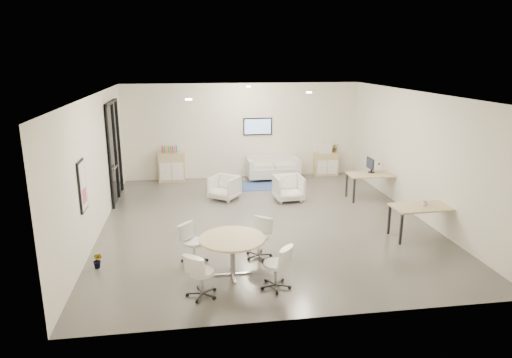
{
  "coord_description": "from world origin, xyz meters",
  "views": [
    {
      "loc": [
        -1.82,
        -10.78,
        4.06
      ],
      "look_at": [
        -0.16,
        0.4,
        1.01
      ],
      "focal_mm": 32.0,
      "sensor_mm": 36.0,
      "label": 1
    }
  ],
  "objects_px": {
    "sideboard_left": "(172,167)",
    "round_table": "(232,242)",
    "armchair_left": "(224,187)",
    "desk_rear": "(373,176)",
    "desk_front": "(424,209)",
    "sideboard_right": "(326,164)",
    "armchair_right": "(289,187)",
    "loveseat": "(273,169)"
  },
  "relations": [
    {
      "from": "desk_front",
      "to": "loveseat",
      "type": "bearing_deg",
      "value": 111.43
    },
    {
      "from": "sideboard_left",
      "to": "desk_rear",
      "type": "distance_m",
      "value": 6.52
    },
    {
      "from": "sideboard_left",
      "to": "desk_front",
      "type": "bearing_deg",
      "value": -44.92
    },
    {
      "from": "sideboard_left",
      "to": "desk_front",
      "type": "distance_m",
      "value": 8.27
    },
    {
      "from": "armchair_right",
      "to": "desk_front",
      "type": "xyz_separation_m",
      "value": [
        2.45,
        -3.19,
        0.28
      ]
    },
    {
      "from": "armchair_right",
      "to": "desk_front",
      "type": "bearing_deg",
      "value": -56.02
    },
    {
      "from": "sideboard_left",
      "to": "loveseat",
      "type": "height_order",
      "value": "sideboard_left"
    },
    {
      "from": "sideboard_right",
      "to": "desk_rear",
      "type": "distance_m",
      "value": 2.93
    },
    {
      "from": "sideboard_right",
      "to": "round_table",
      "type": "relative_size",
      "value": 0.65
    },
    {
      "from": "armchair_left",
      "to": "armchair_right",
      "type": "distance_m",
      "value": 1.87
    },
    {
      "from": "sideboard_left",
      "to": "desk_rear",
      "type": "bearing_deg",
      "value": -25.87
    },
    {
      "from": "armchair_right",
      "to": "loveseat",
      "type": "bearing_deg",
      "value": 86.74
    },
    {
      "from": "sideboard_left",
      "to": "loveseat",
      "type": "relative_size",
      "value": 0.56
    },
    {
      "from": "sideboard_right",
      "to": "armchair_left",
      "type": "distance_m",
      "value": 4.39
    },
    {
      "from": "desk_front",
      "to": "round_table",
      "type": "distance_m",
      "value": 4.68
    },
    {
      "from": "sideboard_right",
      "to": "armchair_right",
      "type": "bearing_deg",
      "value": -125.87
    },
    {
      "from": "sideboard_left",
      "to": "armchair_right",
      "type": "relative_size",
      "value": 1.21
    },
    {
      "from": "desk_front",
      "to": "round_table",
      "type": "bearing_deg",
      "value": -166.87
    },
    {
      "from": "loveseat",
      "to": "round_table",
      "type": "height_order",
      "value": "same"
    },
    {
      "from": "sideboard_right",
      "to": "round_table",
      "type": "bearing_deg",
      "value": -119.36
    },
    {
      "from": "armchair_left",
      "to": "desk_rear",
      "type": "xyz_separation_m",
      "value": [
        4.29,
        -0.6,
        0.3
      ]
    },
    {
      "from": "loveseat",
      "to": "desk_front",
      "type": "bearing_deg",
      "value": -67.6
    },
    {
      "from": "armchair_right",
      "to": "armchair_left",
      "type": "bearing_deg",
      "value": 164.02
    },
    {
      "from": "armchair_left",
      "to": "round_table",
      "type": "bearing_deg",
      "value": -56.85
    },
    {
      "from": "armchair_left",
      "to": "armchair_right",
      "type": "relative_size",
      "value": 0.94
    },
    {
      "from": "loveseat",
      "to": "round_table",
      "type": "distance_m",
      "value": 7.19
    },
    {
      "from": "round_table",
      "to": "sideboard_left",
      "type": "bearing_deg",
      "value": 100.73
    },
    {
      "from": "sideboard_right",
      "to": "armchair_right",
      "type": "distance_m",
      "value": 3.3
    },
    {
      "from": "sideboard_right",
      "to": "desk_rear",
      "type": "relative_size",
      "value": 0.56
    },
    {
      "from": "loveseat",
      "to": "armchair_right",
      "type": "distance_m",
      "value": 2.45
    },
    {
      "from": "armchair_left",
      "to": "desk_front",
      "type": "xyz_separation_m",
      "value": [
        4.28,
        -3.6,
        0.3
      ]
    },
    {
      "from": "armchair_right",
      "to": "desk_rear",
      "type": "height_order",
      "value": "armchair_right"
    },
    {
      "from": "armchair_right",
      "to": "round_table",
      "type": "relative_size",
      "value": 0.65
    },
    {
      "from": "armchair_left",
      "to": "armchair_right",
      "type": "xyz_separation_m",
      "value": [
        1.83,
        -0.4,
        0.03
      ]
    },
    {
      "from": "desk_rear",
      "to": "desk_front",
      "type": "relative_size",
      "value": 0.99
    },
    {
      "from": "armchair_right",
      "to": "desk_front",
      "type": "relative_size",
      "value": 0.55
    },
    {
      "from": "sideboard_right",
      "to": "loveseat",
      "type": "bearing_deg",
      "value": -173.59
    },
    {
      "from": "desk_front",
      "to": "sideboard_left",
      "type": "bearing_deg",
      "value": 132.93
    },
    {
      "from": "sideboard_left",
      "to": "round_table",
      "type": "distance_m",
      "value": 7.2
    },
    {
      "from": "desk_rear",
      "to": "round_table",
      "type": "xyz_separation_m",
      "value": [
        -4.52,
        -4.23,
        0.0
      ]
    },
    {
      "from": "sideboard_left",
      "to": "loveseat",
      "type": "distance_m",
      "value": 3.4
    },
    {
      "from": "sideboard_right",
      "to": "armchair_left",
      "type": "height_order",
      "value": "sideboard_right"
    }
  ]
}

